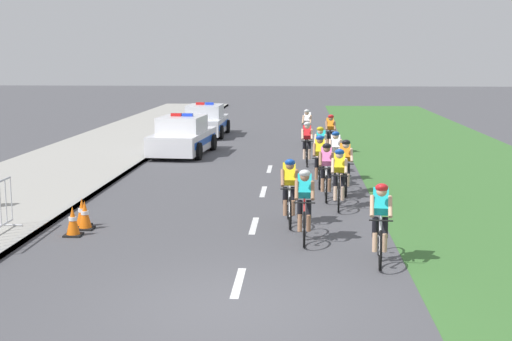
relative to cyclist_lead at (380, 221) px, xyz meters
name	(u,v)px	position (x,y,z in m)	size (l,w,h in m)	color
ground_plane	(232,307)	(-2.47, -2.46, -0.79)	(160.00, 160.00, 0.00)	#4C4C51
sidewalk_slab	(75,162)	(-9.39, 11.54, -0.73)	(4.79, 60.00, 0.12)	#A3A099
kerb_edge	(139,162)	(-7.07, 11.54, -0.72)	(0.16, 60.00, 0.13)	#9E9E99
grass_verge	(459,167)	(3.96, 11.54, -0.78)	(7.00, 60.00, 0.01)	#3D7033
lane_markings_centre	(254,226)	(-2.47, 2.71, -0.78)	(0.14, 17.60, 0.01)	white
cyclist_lead	(380,221)	(0.00, 0.00, 0.00)	(0.44, 1.72, 1.56)	black
cyclist_second	(304,203)	(-1.36, 1.44, 0.00)	(0.42, 1.72, 1.56)	black
cyclist_third	(289,190)	(-1.69, 2.88, 0.00)	(0.43, 1.72, 1.56)	black
cyclist_fourth	(339,177)	(-0.49, 4.63, 0.00)	(0.43, 1.72, 1.56)	black
cyclist_fifth	(326,170)	(-0.77, 5.76, 0.00)	(0.42, 1.72, 1.56)	black
cyclist_sixth	(320,160)	(-0.89, 7.58, 0.00)	(0.42, 1.72, 1.56)	black
cyclist_seventh	(345,165)	(-0.23, 6.57, 0.00)	(0.42, 1.72, 1.56)	black
cyclist_eighth	(335,155)	(-0.39, 8.68, 0.00)	(0.43, 1.72, 1.56)	black
cyclist_ninth	(321,149)	(-0.80, 10.03, 0.00)	(0.45, 1.72, 1.56)	black
cyclist_tenth	(307,143)	(-1.22, 11.67, 0.00)	(0.42, 1.72, 1.56)	black
cyclist_eleventh	(330,133)	(-0.29, 14.83, 0.00)	(0.42, 1.72, 1.56)	black
cyclist_twelfth	(307,126)	(-1.16, 17.40, 0.00)	(0.45, 1.72, 1.56)	black
police_car_nearest	(183,137)	(-5.95, 14.05, -0.11)	(2.25, 4.52, 1.59)	white
police_car_second	(205,121)	(-5.94, 20.53, -0.11)	(2.03, 4.41, 1.59)	silver
traffic_cone_near	(73,221)	(-6.20, 1.57, -0.48)	(0.36, 0.36, 0.64)	black
traffic_cone_mid	(85,215)	(-6.12, 2.15, -0.48)	(0.36, 0.36, 0.64)	black
traffic_cone_far	(82,213)	(-6.26, 2.40, -0.48)	(0.36, 0.36, 0.64)	black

